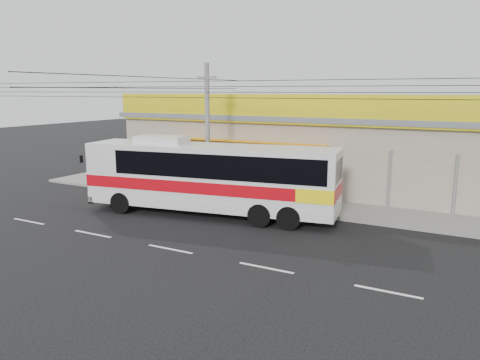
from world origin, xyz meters
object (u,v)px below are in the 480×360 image
Objects in this scene: motorbike_dark at (142,181)px; utility_pole at (207,89)px; motorbike_red at (131,181)px; coach_bus at (214,174)px.

utility_pole is (4.88, -0.50, 5.29)m from motorbike_dark.
motorbike_dark reaches higher than motorbike_red.
coach_bus is 7.57m from motorbike_red.
utility_pole is at bearing -122.49° from motorbike_red.
utility_pole is (5.68, -0.50, 5.37)m from motorbike_red.
motorbike_red is at bearing 96.86° from motorbike_dark.
coach_bus is 0.36× the size of utility_pole.
utility_pole reaches higher than coach_bus.
coach_bus is at bearing -134.97° from motorbike_red.
motorbike_red is 7.83m from utility_pole.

